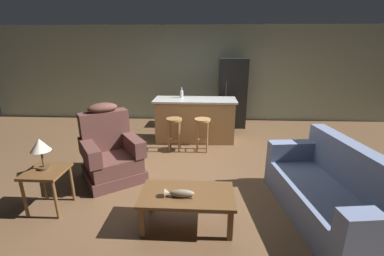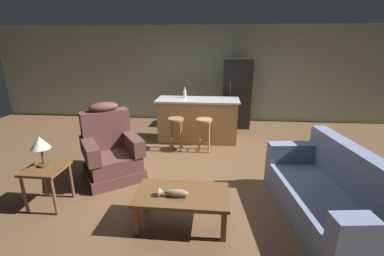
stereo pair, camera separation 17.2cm
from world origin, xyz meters
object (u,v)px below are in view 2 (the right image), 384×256
at_px(fish_figurine, 174,193).
at_px(bar_stool_left, 176,128).
at_px(bottle_tall_green, 185,94).
at_px(end_table, 46,174).
at_px(kitchen_island, 198,120).
at_px(couch, 329,197).
at_px(table_lamp, 40,144).
at_px(refrigerator, 237,93).
at_px(recliner_near_lamp, 111,151).
at_px(coffee_table, 182,197).
at_px(bar_stool_right, 204,129).

height_order(fish_figurine, bar_stool_left, bar_stool_left).
distance_m(fish_figurine, bottle_tall_green, 3.20).
bearing_deg(end_table, bottle_tall_green, 62.54).
bearing_deg(kitchen_island, fish_figurine, -91.04).
bearing_deg(couch, table_lamp, -7.74).
bearing_deg(couch, refrigerator, -84.67).
height_order(couch, recliner_near_lamp, recliner_near_lamp).
xyz_separation_m(end_table, table_lamp, (-0.03, 0.04, 0.41)).
height_order(kitchen_island, refrigerator, refrigerator).
bearing_deg(refrigerator, end_table, -124.78).
height_order(coffee_table, fish_figurine, fish_figurine).
bearing_deg(bar_stool_right, bar_stool_left, 180.00).
relative_size(table_lamp, kitchen_island, 0.23).
height_order(end_table, bottle_tall_green, bottle_tall_green).
distance_m(couch, end_table, 3.57).
relative_size(kitchen_island, refrigerator, 1.02).
distance_m(coffee_table, recliner_near_lamp, 1.73).
height_order(kitchen_island, bar_stool_left, kitchen_island).
bearing_deg(recliner_near_lamp, refrigerator, 108.05).
xyz_separation_m(kitchen_island, bar_stool_right, (0.17, -0.63, -0.01)).
bearing_deg(fish_figurine, end_table, 170.51).
height_order(recliner_near_lamp, bar_stool_right, recliner_near_lamp).
xyz_separation_m(recliner_near_lamp, kitchen_island, (1.28, 1.80, 0.06)).
distance_m(bar_stool_left, bar_stool_right, 0.57).
bearing_deg(bottle_tall_green, recliner_near_lamp, -116.61).
bearing_deg(refrigerator, bottle_tall_green, -139.40).
bearing_deg(end_table, bar_stool_right, 46.58).
relative_size(fish_figurine, recliner_near_lamp, 0.28).
height_order(couch, table_lamp, table_lamp).
relative_size(recliner_near_lamp, kitchen_island, 0.67).
bearing_deg(couch, coffee_table, -0.20).
bearing_deg(recliner_near_lamp, bar_stool_left, 107.20).
height_order(table_lamp, bar_stool_left, table_lamp).
distance_m(end_table, kitchen_island, 3.24).
xyz_separation_m(refrigerator, bottle_tall_green, (-1.23, -1.05, 0.16)).
relative_size(coffee_table, refrigerator, 0.62).
distance_m(couch, table_lamp, 3.64).
bearing_deg(fish_figurine, bar_stool_left, 98.20).
bearing_deg(refrigerator, fish_figurine, -103.11).
height_order(kitchen_island, bottle_tall_green, bottle_tall_green).
xyz_separation_m(couch, table_lamp, (-3.61, 0.04, 0.53)).
xyz_separation_m(couch, recliner_near_lamp, (-3.07, 0.91, 0.08)).
xyz_separation_m(end_table, bar_stool_right, (1.96, 2.07, 0.01)).
relative_size(end_table, bottle_tall_green, 2.41).
bearing_deg(table_lamp, end_table, -46.05).
xyz_separation_m(coffee_table, fish_figurine, (-0.09, -0.07, 0.10)).
bearing_deg(couch, bottle_tall_green, -60.87).
relative_size(bar_stool_right, bottle_tall_green, 2.92).
height_order(recliner_near_lamp, end_table, recliner_near_lamp).
xyz_separation_m(recliner_near_lamp, end_table, (-0.50, -0.90, 0.04)).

